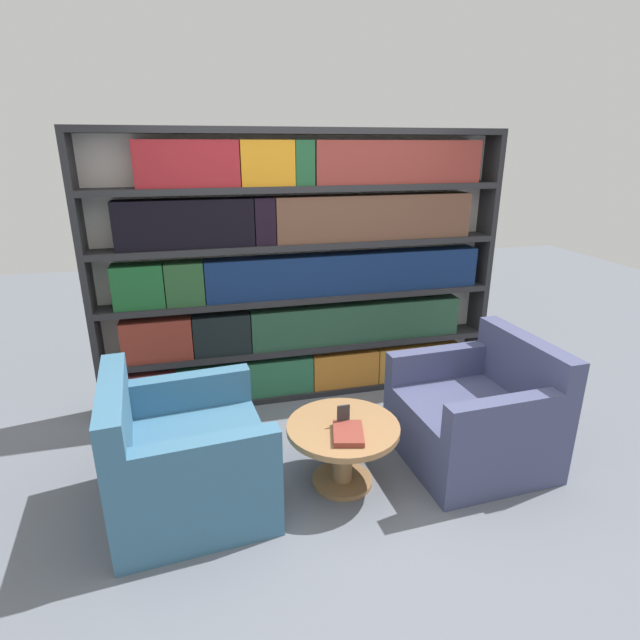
% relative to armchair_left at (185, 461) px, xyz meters
% --- Properties ---
extents(ground_plane, '(14.00, 14.00, 0.00)m').
position_rel_armchair_left_xyz_m(ground_plane, '(1.05, -0.12, -0.31)').
color(ground_plane, slate).
extents(bookshelf, '(3.43, 0.30, 2.28)m').
position_rel_armchair_left_xyz_m(bookshelf, '(1.06, 1.31, 0.81)').
color(bookshelf, silver).
rests_on(bookshelf, ground_plane).
extents(armchair_left, '(1.00, 1.02, 0.89)m').
position_rel_armchair_left_xyz_m(armchair_left, '(0.00, 0.00, 0.00)').
color(armchair_left, '#386684').
rests_on(armchair_left, ground_plane).
extents(armchair_right, '(0.96, 0.99, 0.89)m').
position_rel_armchair_left_xyz_m(armchair_right, '(2.01, 0.00, 0.00)').
color(armchair_right, '#42476B').
rests_on(armchair_right, ground_plane).
extents(coffee_table, '(0.73, 0.73, 0.44)m').
position_rel_armchair_left_xyz_m(coffee_table, '(1.00, -0.05, 0.01)').
color(coffee_table, olive).
rests_on(coffee_table, ground_plane).
extents(table_sign, '(0.08, 0.06, 0.14)m').
position_rel_armchair_left_xyz_m(table_sign, '(1.00, -0.05, 0.19)').
color(table_sign, black).
rests_on(table_sign, coffee_table).
extents(stray_book, '(0.25, 0.31, 0.03)m').
position_rel_armchair_left_xyz_m(stray_book, '(1.00, -0.18, 0.15)').
color(stray_book, brown).
rests_on(stray_book, coffee_table).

